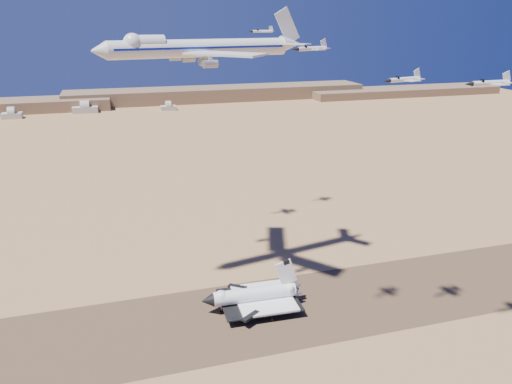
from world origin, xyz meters
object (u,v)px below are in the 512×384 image
object	(u,v)px
chase_jet_a	(311,48)
chase_jet_c	(490,83)
chase_jet_e	(262,31)
shuttle	(254,296)
crew_c	(281,313)
chase_jet_d	(215,47)
chase_jet_b	(404,79)
crew_b	(279,314)
crew_a	(272,319)
carrier_747	(195,48)

from	to	relation	value
chase_jet_a	chase_jet_c	xyz separation A→B (m)	(45.15, -23.44, -8.91)
chase_jet_a	chase_jet_e	distance (m)	114.56
shuttle	chase_jet_a	size ratio (longest dim) A/B	2.96
crew_c	chase_jet_e	bearing A→B (deg)	-60.99
shuttle	chase_jet_d	size ratio (longest dim) A/B	2.43
chase_jet_a	chase_jet_b	distance (m)	30.81
crew_b	chase_jet_e	distance (m)	143.63
chase_jet_a	crew_c	bearing A→B (deg)	82.84
crew_b	crew_c	bearing A→B (deg)	-96.29
crew_b	chase_jet_e	bearing A→B (deg)	-42.85
crew_b	chase_jet_c	xyz separation A→B (m)	(48.99, -36.84, 89.35)
crew_c	chase_jet_c	distance (m)	108.07
shuttle	chase_jet_e	world-z (taller)	chase_jet_e
chase_jet_d	crew_a	bearing A→B (deg)	-92.25
carrier_747	crew_b	size ratio (longest dim) A/B	52.68
carrier_747	chase_jet_c	size ratio (longest dim) A/B	5.14
chase_jet_c	chase_jet_a	bearing A→B (deg)	149.78
chase_jet_a	chase_jet_b	bearing A→B (deg)	-29.78
shuttle	crew_a	size ratio (longest dim) A/B	23.81
chase_jet_b	chase_jet_d	xyz separation A→B (m)	(-36.65, 105.58, 5.08)
shuttle	chase_jet_a	world-z (taller)	chase_jet_a
carrier_747	chase_jet_a	bearing A→B (deg)	-71.64
crew_c	chase_jet_d	xyz separation A→B (m)	(-4.77, 86.57, 93.95)
carrier_747	crew_c	world-z (taller)	carrier_747
crew_a	chase_jet_a	size ratio (longest dim) A/B	0.12
crew_a	chase_jet_e	world-z (taller)	chase_jet_e
crew_b	chase_jet_e	world-z (taller)	chase_jet_e
shuttle	chase_jet_e	xyz separation A→B (m)	(31.37, 91.39, 96.54)
crew_b	crew_c	size ratio (longest dim) A/B	0.96
carrier_747	shuttle	bearing A→B (deg)	-71.34
crew_b	chase_jet_b	distance (m)	96.55
chase_jet_a	chase_jet_e	xyz separation A→B (m)	(19.75, 112.81, 2.69)
chase_jet_c	chase_jet_b	bearing A→B (deg)	129.04
crew_b	chase_jet_d	bearing A→B (deg)	-26.91
crew_c	carrier_747	bearing A→B (deg)	-13.63
shuttle	chase_jet_d	world-z (taller)	chase_jet_d
chase_jet_a	chase_jet_c	bearing A→B (deg)	-46.90
carrier_747	chase_jet_a	size ratio (longest dim) A/B	6.20
crew_b	chase_jet_e	xyz separation A→B (m)	(23.59, 99.42, 100.94)
shuttle	chase_jet_b	bearing A→B (deg)	-31.37
crew_c	chase_jet_a	world-z (taller)	chase_jet_a
shuttle	carrier_747	distance (m)	96.79
chase_jet_e	carrier_747	bearing A→B (deg)	-131.63
chase_jet_b	shuttle	bearing A→B (deg)	132.12
crew_b	chase_jet_c	size ratio (longest dim) A/B	0.10
crew_a	chase_jet_c	distance (m)	109.11
crew_a	chase_jet_a	world-z (taller)	chase_jet_a
chase_jet_a	chase_jet_b	size ratio (longest dim) A/B	0.86
chase_jet_d	chase_jet_e	size ratio (longest dim) A/B	1.17
crew_a	chase_jet_d	distance (m)	130.10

